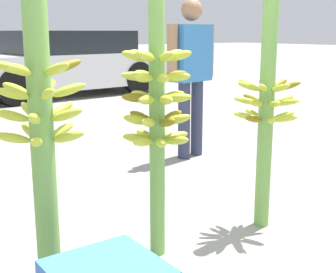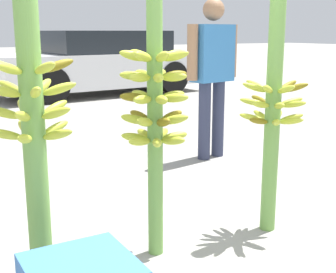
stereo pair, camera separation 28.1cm
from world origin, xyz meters
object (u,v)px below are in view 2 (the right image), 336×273
(banana_stalk_left, at_px, (34,137))
(parked_car, at_px, (100,63))
(banana_stalk_center, at_px, (155,110))
(banana_stalk_right, at_px, (273,108))
(vendor_person, at_px, (212,66))

(banana_stalk_left, distance_m, parked_car, 7.95)
(banana_stalk_center, bearing_deg, banana_stalk_right, -5.08)
(banana_stalk_right, distance_m, vendor_person, 1.89)
(banana_stalk_center, xyz_separation_m, vendor_person, (1.58, 1.65, 0.09))
(banana_stalk_right, xyz_separation_m, parked_car, (1.74, 7.24, -0.17))
(parked_car, bearing_deg, banana_stalk_right, 162.51)
(vendor_person, distance_m, parked_car, 5.61)
(vendor_person, height_order, parked_car, vendor_person)
(banana_stalk_center, bearing_deg, banana_stalk_left, -174.41)
(banana_stalk_center, relative_size, parked_car, 0.35)
(banana_stalk_center, height_order, vendor_person, vendor_person)
(banana_stalk_left, height_order, banana_stalk_right, banana_stalk_right)
(banana_stalk_center, distance_m, parked_car, 7.62)
(banana_stalk_center, xyz_separation_m, banana_stalk_right, (0.83, -0.07, -0.05))
(banana_stalk_right, bearing_deg, vendor_person, 66.56)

